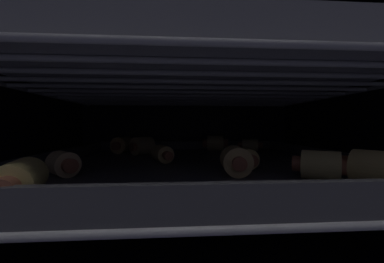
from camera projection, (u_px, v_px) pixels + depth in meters
The scene contains 28 objects.
ground_plane at pixel (194, 246), 32.94cm from camera, with size 50.94×45.64×1.20cm, color black.
oven_wall_back at pixel (187, 121), 54.64cm from camera, with size 50.94×1.20×36.02cm, color black.
oven_wall_left at pixel (12, 118), 30.75cm from camera, with size 1.20×43.24×36.02cm, color black.
oven_wall_right at pixel (358, 119), 34.21cm from camera, with size 1.20×43.24×36.02cm, color black.
heating_element at pixel (194, 9), 32.10cm from camera, with size 38.83×17.25×1.40cm.
oven_rack_lower at pixel (194, 170), 32.67cm from camera, with size 46.27×42.38×0.60cm.
baking_tray_lower at pixel (194, 164), 32.65cm from camera, with size 39.71×38.19×2.49cm.
pig_in_blanket_lower_0 at pixel (250, 145), 47.85cm from camera, with size 5.25×3.48×2.53cm.
pig_in_blanket_lower_1 at pixel (376, 168), 19.93cm from camera, with size 4.54×5.68×3.15cm.
pig_in_blanket_lower_2 at pixel (63, 164), 23.87cm from camera, with size 4.10×4.12×2.62cm.
pig_in_blanket_lower_3 at pixel (236, 161), 24.44cm from camera, with size 3.36×4.93×3.08cm.
pig_in_blanket_lower_4 at pixel (215, 143), 47.96cm from camera, with size 5.58×3.76×3.27cm.
pig_in_blanket_lower_5 at pixel (122, 145), 44.08cm from camera, with size 4.09×5.39×3.16cm.
pig_in_blanket_lower_6 at pixel (321, 165), 22.17cm from camera, with size 5.05×4.27×2.89cm.
pig_in_blanket_lower_7 at pixel (143, 146), 41.44cm from camera, with size 4.73×4.73×3.26cm.
pig_in_blanket_lower_8 at pixel (162, 154), 33.19cm from camera, with size 3.58×5.96×2.44cm.
pig_in_blanket_lower_9 at pixel (246, 158), 28.32cm from camera, with size 2.55×5.00×2.51cm.
pig_in_blanket_lower_10 at pixel (19, 180), 16.09cm from camera, with size 3.95×6.71×2.85cm.
oven_rack_upper at pixel (194, 92), 32.39cm from camera, with size 46.18×42.38×0.51cm.
baking_tray_upper at pixel (194, 86), 32.37cm from camera, with size 39.71×38.19×2.51cm.
pig_in_blanket_upper_0 at pixel (160, 83), 39.50cm from camera, with size 5.09×5.14×2.58cm.
pig_in_blanket_upper_1 at pixel (213, 85), 42.02cm from camera, with size 3.30×5.55×2.82cm.
pig_in_blanket_upper_2 at pixel (229, 72), 32.14cm from camera, with size 5.30×2.91×2.90cm.
pig_in_blanket_upper_3 at pixel (119, 87), 44.93cm from camera, with size 5.31×4.71×3.13cm.
pig_in_blanket_upper_4 at pixel (239, 89), 45.92cm from camera, with size 5.58×4.16×2.73cm.
pig_in_blanket_upper_5 at pixel (188, 80), 38.08cm from camera, with size 5.69×3.63×3.14cm.
pig_in_blanket_upper_6 at pixel (162, 59), 25.97cm from camera, with size 4.63×4.98×3.01cm.
pig_in_blanket_upper_7 at pixel (188, 91), 48.14cm from camera, with size 5.06×3.06×2.69cm.
Camera 1 is at (-2.58, -32.42, 16.90)cm, focal length 21.17 mm.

